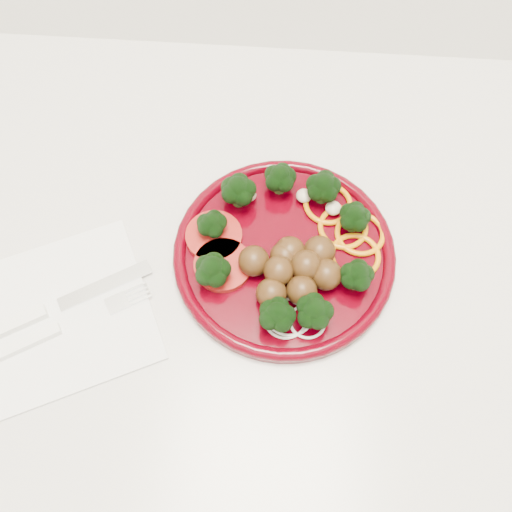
# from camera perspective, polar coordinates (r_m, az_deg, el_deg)

# --- Properties ---
(counter) EXTENTS (2.40, 0.60, 0.90)m
(counter) POSITION_cam_1_polar(r_m,az_deg,el_deg) (1.06, -2.70, -9.98)
(counter) COLOR beige
(counter) RESTS_ON ground
(plate) EXTENTS (0.24, 0.24, 0.05)m
(plate) POSITION_cam_1_polar(r_m,az_deg,el_deg) (0.61, 3.00, 0.37)
(plate) COLOR #410009
(plate) RESTS_ON counter
(napkin) EXTENTS (0.23, 0.23, 0.00)m
(napkin) POSITION_cam_1_polar(r_m,az_deg,el_deg) (0.63, -18.57, -5.43)
(napkin) COLOR white
(napkin) RESTS_ON counter
(knife) EXTENTS (0.17, 0.11, 0.01)m
(knife) POSITION_cam_1_polar(r_m,az_deg,el_deg) (0.63, -20.71, -5.32)
(knife) COLOR silver
(knife) RESTS_ON napkin
(fork) EXTENTS (0.15, 0.10, 0.01)m
(fork) POSITION_cam_1_polar(r_m,az_deg,el_deg) (0.62, -20.32, -7.35)
(fork) COLOR white
(fork) RESTS_ON napkin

